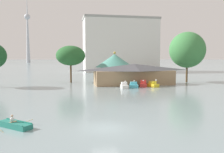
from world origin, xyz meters
TOP-DOWN VIEW (x-y plane):
  - ground_plane at (0.00, 0.00)m, footprint 2000.00×2000.00m
  - rowboat_with_rower at (-8.26, 1.88)m, footprint 3.54×3.46m
  - pedal_boat_white at (8.79, 27.97)m, footprint 1.49×2.77m
  - pedal_boat_cyan at (11.09, 28.80)m, footprint 2.22×3.17m
  - pedal_boat_red at (13.46, 29.46)m, footprint 2.12×2.64m
  - pedal_boat_yellow at (15.57, 28.89)m, footprint 2.20×2.72m
  - boathouse at (12.68, 33.99)m, footprint 20.25×6.61m
  - green_roof_pavilion at (9.62, 42.08)m, footprint 10.30×10.30m
  - shoreline_tree_mid at (-1.99, 42.12)m, footprint 7.53×7.53m
  - shoreline_tree_right at (28.09, 37.20)m, footprint 9.34×9.34m
  - background_building_block at (22.12, 88.52)m, footprint 34.46×13.42m
  - distant_broadcast_tower at (-50.19, 313.02)m, footprint 7.52×7.52m

SIDE VIEW (x-z plane):
  - ground_plane at x=0.00m, z-range 0.00..0.00m
  - rowboat_with_rower at x=-8.26m, z-range -0.40..0.92m
  - pedal_boat_cyan at x=11.09m, z-range -0.38..1.34m
  - pedal_boat_yellow at x=15.57m, z-range -0.37..1.39m
  - pedal_boat_white at x=8.79m, z-range -0.32..1.35m
  - pedal_boat_red at x=13.46m, z-range -0.22..1.42m
  - boathouse at x=12.68m, z-range 0.12..5.09m
  - green_roof_pavilion at x=9.62m, z-range 0.23..8.34m
  - shoreline_tree_mid at x=-1.99m, z-range 2.19..11.75m
  - shoreline_tree_right at x=28.09m, z-range 1.90..15.08m
  - background_building_block at x=22.12m, z-range 0.02..24.81m
  - distant_broadcast_tower at x=-50.19m, z-range -16.85..113.13m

